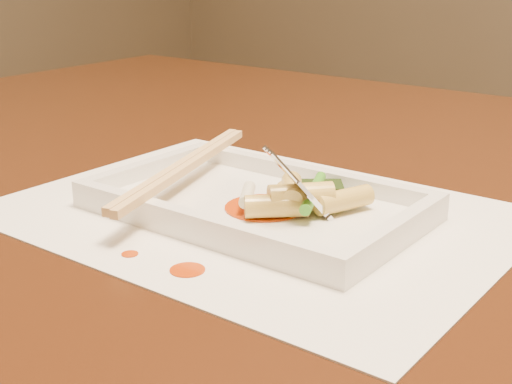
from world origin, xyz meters
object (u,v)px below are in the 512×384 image
Objects in this scene: plate_base at (256,208)px; fork at (346,122)px; table at (318,251)px; placemat at (256,214)px; chopstick_a at (181,165)px.

plate_base is 0.11m from fork.
placemat is at bearing -75.60° from table.
plate_base is (0.00, 0.00, 0.00)m from placemat.
placemat is 1.60× the size of chopstick_a.
chopstick_a reaches higher than table.
chopstick_a is at bearing 180.00° from placemat.
placemat is 0.09m from chopstick_a.
table is 10.00× the size of fork.
placemat is (0.04, -0.17, 0.10)m from table.
fork reaches higher than plate_base.
chopstick_a is at bearing -173.25° from fork.
table is 5.38× the size of plate_base.
chopstick_a is 1.78× the size of fork.
chopstick_a is (-0.08, 0.00, 0.03)m from placemat.
plate_base is 1.86× the size of fork.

